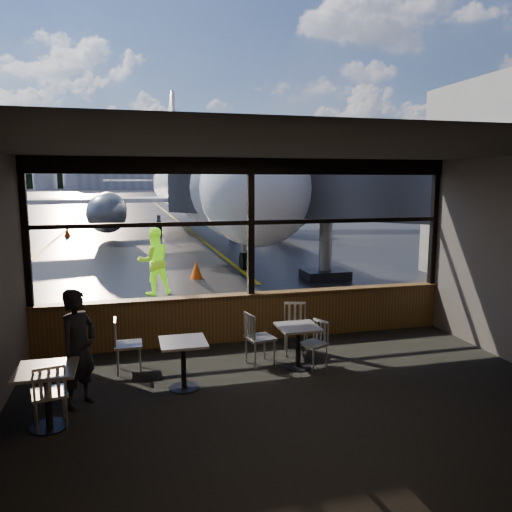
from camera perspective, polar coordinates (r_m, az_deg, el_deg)
name	(u,v)px	position (r m, az deg, el deg)	size (l,w,h in m)	color
ground_plane	(136,193)	(129.20, -13.58, 6.99)	(520.00, 520.00, 0.00)	black
carpet_floor	(303,405)	(7.23, 5.38, -16.61)	(8.00, 6.00, 0.01)	black
ceiling	(307,148)	(6.56, 5.82, 12.20)	(8.00, 6.00, 0.04)	#38332D
wall_back	(441,359)	(4.09, 20.40, -10.98)	(8.00, 0.04, 3.50)	#524842
window_sill	(251,317)	(9.78, -0.59, -7.03)	(8.00, 0.28, 0.90)	#4F3318
window_header	(251,166)	(9.42, -0.62, 10.22)	(8.00, 0.18, 0.30)	black
mullion_left	(25,233)	(9.34, -24.88, 2.37)	(0.12, 0.12, 2.60)	black
mullion_centre	(251,228)	(9.46, -0.61, 3.24)	(0.12, 0.12, 2.60)	black
mullion_right	(434,223)	(11.08, 19.67, 3.52)	(0.12, 0.12, 2.60)	black
window_transom	(251,223)	(9.45, -0.61, 3.84)	(8.00, 0.10, 0.08)	black
airliner	(197,142)	(28.58, -6.72, 12.81)	(28.42, 34.11, 10.42)	white
jet_bridge	(320,208)	(15.79, 7.35, 5.47)	(8.40, 10.27, 4.48)	#2F2E31
cafe_table_near	(298,347)	(8.40, 4.81, -10.34)	(0.66, 0.66, 0.72)	#9C978F
cafe_table_mid	(184,365)	(7.66, -8.28, -12.23)	(0.68, 0.68, 0.74)	#ACA59E
cafe_table_left	(48,398)	(6.97, -22.68, -14.78)	(0.72, 0.72, 0.79)	gray
chair_near_e	(313,345)	(8.43, 6.58, -10.02)	(0.44, 0.44, 0.80)	#BCB8AA
chair_near_w	(260,339)	(8.49, 0.47, -9.41)	(0.50, 0.50, 0.91)	#B7B1A5
chair_near_n	(296,329)	(9.04, 4.59, -8.32)	(0.50, 0.50, 0.92)	#A9A398
chair_mid_w	(128,345)	(8.44, -14.37, -9.85)	(0.49, 0.49, 0.90)	#B1ABA0
chair_left_s	(49,394)	(6.99, -22.54, -14.36)	(0.48, 0.48, 0.87)	#B9B5A7
passenger	(79,349)	(7.30, -19.60, -9.95)	(0.60, 0.39, 1.65)	black
ground_crew	(154,261)	(13.88, -11.58, -0.58)	(0.89, 0.69, 1.83)	#BFF219
cone_nose	(196,270)	(15.98, -6.85, -1.58)	(0.40, 0.40, 0.55)	#E13A07
cone_wing	(67,232)	(29.80, -20.77, 2.60)	(0.37, 0.37, 0.52)	#EE5707
hangar_mid	(132,176)	(194.16, -13.98, 8.91)	(38.00, 15.00, 10.00)	silver
hangar_right	(291,173)	(197.25, 3.98, 9.42)	(50.00, 20.00, 12.00)	silver
fuel_tank_a	(45,181)	(193.14, -22.97, 7.90)	(8.00, 8.00, 6.00)	silver
fuel_tank_b	(75,181)	(191.96, -19.99, 8.06)	(8.00, 8.00, 6.00)	silver
fuel_tank_c	(104,181)	(191.30, -16.98, 8.20)	(8.00, 8.00, 6.00)	silver
treeline	(131,174)	(219.17, -14.07, 9.11)	(360.00, 3.00, 12.00)	black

